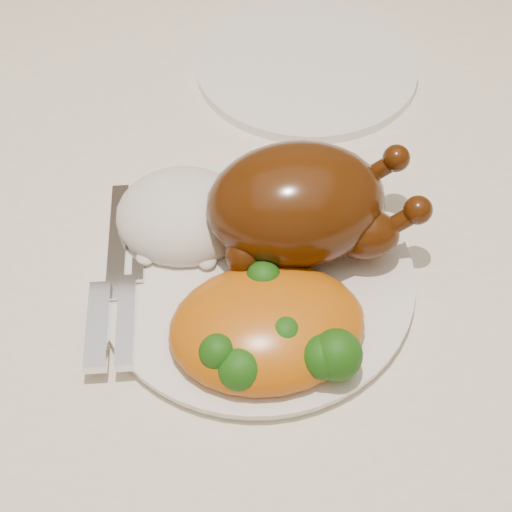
{
  "coord_description": "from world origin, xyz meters",
  "views": [
    {
      "loc": [
        0.07,
        -0.48,
        1.24
      ],
      "look_at": [
        0.06,
        -0.13,
        0.8
      ],
      "focal_mm": 50.0,
      "sensor_mm": 36.0,
      "label": 1
    }
  ],
  "objects_px": {
    "dining_table": "(205,240)",
    "roast_chicken": "(301,204)",
    "side_plate": "(306,67)",
    "dinner_plate": "(256,276)"
  },
  "relations": [
    {
      "from": "dining_table",
      "to": "roast_chicken",
      "type": "bearing_deg",
      "value": -43.95
    },
    {
      "from": "roast_chicken",
      "to": "dinner_plate",
      "type": "bearing_deg",
      "value": -145.53
    },
    {
      "from": "dining_table",
      "to": "side_plate",
      "type": "relative_size",
      "value": 6.84
    },
    {
      "from": "roast_chicken",
      "to": "side_plate",
      "type": "bearing_deg",
      "value": 76.45
    },
    {
      "from": "dinner_plate",
      "to": "side_plate",
      "type": "relative_size",
      "value": 1.08
    },
    {
      "from": "side_plate",
      "to": "roast_chicken",
      "type": "bearing_deg",
      "value": -91.71
    },
    {
      "from": "dining_table",
      "to": "side_plate",
      "type": "height_order",
      "value": "side_plate"
    },
    {
      "from": "side_plate",
      "to": "roast_chicken",
      "type": "xyz_separation_m",
      "value": [
        -0.01,
        -0.24,
        0.05
      ]
    },
    {
      "from": "side_plate",
      "to": "roast_chicken",
      "type": "distance_m",
      "value": 0.25
    },
    {
      "from": "dining_table",
      "to": "dinner_plate",
      "type": "distance_m",
      "value": 0.18
    }
  ]
}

